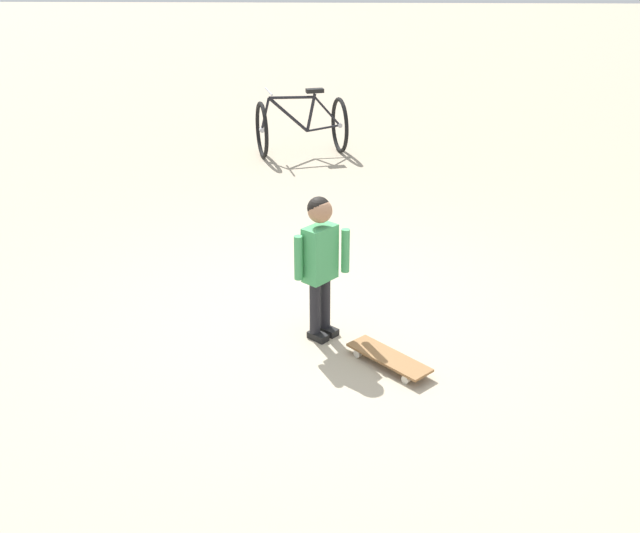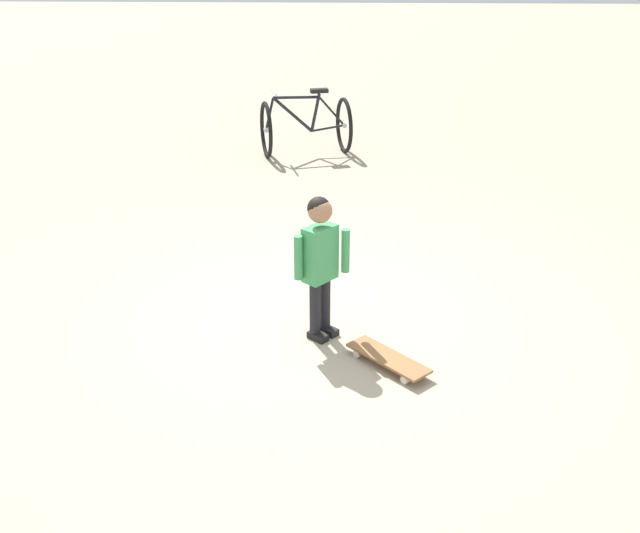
{
  "view_description": "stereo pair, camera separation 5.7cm",
  "coord_description": "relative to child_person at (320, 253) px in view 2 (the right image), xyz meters",
  "views": [
    {
      "loc": [
        -5.03,
        -0.16,
        2.74
      ],
      "look_at": [
        -0.2,
        -0.03,
        0.55
      ],
      "focal_mm": 42.65,
      "sensor_mm": 36.0,
      "label": 1
    },
    {
      "loc": [
        -5.03,
        -0.22,
        2.74
      ],
      "look_at": [
        -0.2,
        -0.03,
        0.55
      ],
      "focal_mm": 42.65,
      "sensor_mm": 36.0,
      "label": 2
    }
  ],
  "objects": [
    {
      "name": "child_person",
      "position": [
        0.0,
        0.0,
        0.0
      ],
      "size": [
        0.28,
        0.38,
        1.06
      ],
      "color": "black",
      "rests_on": "ground"
    },
    {
      "name": "ground_plane",
      "position": [
        0.2,
        0.03,
        -0.66
      ],
      "size": [
        50.0,
        50.0,
        0.0
      ],
      "primitive_type": "plane",
      "color": "tan"
    },
    {
      "name": "bicycle_near",
      "position": [
        4.72,
        0.37,
        -0.28
      ],
      "size": [
        0.97,
        1.22,
        0.85
      ],
      "color": "black",
      "rests_on": "ground"
    },
    {
      "name": "skateboard",
      "position": [
        -0.4,
        -0.48,
        -0.6
      ],
      "size": [
        0.58,
        0.58,
        0.07
      ],
      "color": "olive",
      "rests_on": "ground"
    }
  ]
}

